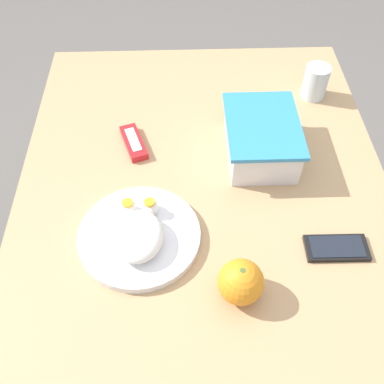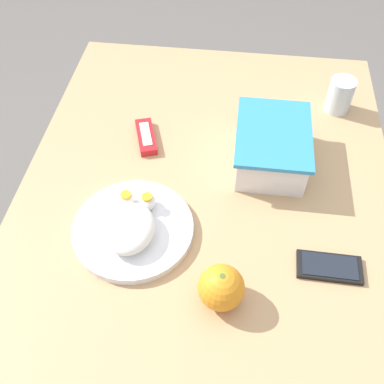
{
  "view_description": "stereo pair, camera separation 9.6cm",
  "coord_description": "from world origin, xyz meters",
  "px_view_note": "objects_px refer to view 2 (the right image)",
  "views": [
    {
      "loc": [
        0.68,
        -0.05,
        1.52
      ],
      "look_at": [
        0.07,
        -0.03,
        0.78
      ],
      "focal_mm": 42.0,
      "sensor_mm": 36.0,
      "label": 1
    },
    {
      "loc": [
        0.67,
        0.05,
        1.52
      ],
      "look_at": [
        0.07,
        -0.03,
        0.78
      ],
      "focal_mm": 42.0,
      "sensor_mm": 36.0,
      "label": 2
    }
  ],
  "objects_px": {
    "cell_phone": "(329,267)",
    "candy_bar": "(146,137)",
    "rice_plate": "(132,227)",
    "orange_fruit": "(221,288)",
    "drinking_glass": "(340,95)",
    "food_container": "(271,148)"
  },
  "relations": [
    {
      "from": "cell_phone",
      "to": "candy_bar",
      "type": "bearing_deg",
      "value": -126.63
    },
    {
      "from": "candy_bar",
      "to": "rice_plate",
      "type": "bearing_deg",
      "value": 5.08
    },
    {
      "from": "orange_fruit",
      "to": "cell_phone",
      "type": "bearing_deg",
      "value": 113.49
    },
    {
      "from": "orange_fruit",
      "to": "cell_phone",
      "type": "xyz_separation_m",
      "value": [
        -0.09,
        0.2,
        -0.04
      ]
    },
    {
      "from": "orange_fruit",
      "to": "rice_plate",
      "type": "distance_m",
      "value": 0.23
    },
    {
      "from": "drinking_glass",
      "to": "food_container",
      "type": "bearing_deg",
      "value": -39.3
    },
    {
      "from": "orange_fruit",
      "to": "rice_plate",
      "type": "height_order",
      "value": "orange_fruit"
    },
    {
      "from": "food_container",
      "to": "drinking_glass",
      "type": "bearing_deg",
      "value": 140.7
    },
    {
      "from": "cell_phone",
      "to": "drinking_glass",
      "type": "distance_m",
      "value": 0.49
    },
    {
      "from": "food_container",
      "to": "cell_phone",
      "type": "distance_m",
      "value": 0.3
    },
    {
      "from": "food_container",
      "to": "candy_bar",
      "type": "xyz_separation_m",
      "value": [
        -0.04,
        -0.3,
        -0.03
      ]
    },
    {
      "from": "food_container",
      "to": "cell_phone",
      "type": "xyz_separation_m",
      "value": [
        0.28,
        0.12,
        -0.04
      ]
    },
    {
      "from": "candy_bar",
      "to": "cell_phone",
      "type": "xyz_separation_m",
      "value": [
        0.31,
        0.42,
        -0.0
      ]
    },
    {
      "from": "rice_plate",
      "to": "cell_phone",
      "type": "xyz_separation_m",
      "value": [
        0.04,
        0.4,
        -0.01
      ]
    },
    {
      "from": "orange_fruit",
      "to": "candy_bar",
      "type": "relative_size",
      "value": 0.69
    },
    {
      "from": "orange_fruit",
      "to": "drinking_glass",
      "type": "bearing_deg",
      "value": 155.93
    },
    {
      "from": "candy_bar",
      "to": "cell_phone",
      "type": "distance_m",
      "value": 0.52
    },
    {
      "from": "food_container",
      "to": "orange_fruit",
      "type": "height_order",
      "value": "food_container"
    },
    {
      "from": "food_container",
      "to": "orange_fruit",
      "type": "bearing_deg",
      "value": -13.13
    },
    {
      "from": "orange_fruit",
      "to": "drinking_glass",
      "type": "relative_size",
      "value": 0.95
    },
    {
      "from": "rice_plate",
      "to": "cell_phone",
      "type": "height_order",
      "value": "rice_plate"
    },
    {
      "from": "cell_phone",
      "to": "drinking_glass",
      "type": "bearing_deg",
      "value": 173.86
    }
  ]
}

